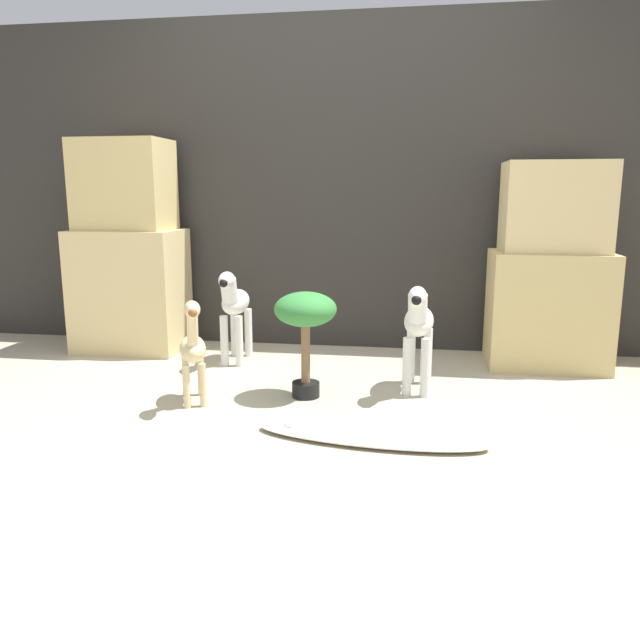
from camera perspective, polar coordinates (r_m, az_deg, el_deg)
The scene contains 9 objects.
ground_plane at distance 3.03m, azimuth -2.37°, elevation -8.87°, with size 14.00×14.00×0.00m, color #B2A88E.
wall_back at distance 4.32m, azimuth 1.48°, elevation 12.10°, with size 6.40×0.08×2.20m.
rock_pillar_left at distance 4.40m, azimuth -17.13°, elevation 5.62°, with size 0.70×0.48×1.40m.
rock_pillar_right at distance 4.04m, azimuth 20.30°, elevation 3.95°, with size 0.70×0.48×1.24m.
zebra_right at distance 3.36m, azimuth 8.98°, elevation -0.52°, with size 0.18×0.47×0.60m.
zebra_left at distance 3.94m, azimuth -7.84°, elevation 1.29°, with size 0.17×0.47×0.60m.
giraffe_figurine at distance 3.20m, azimuth -11.55°, elevation -2.42°, with size 0.24×0.40×0.56m.
potted_palm_front at distance 3.21m, azimuth -1.26°, elevation 0.26°, with size 0.32×0.32×0.56m.
surfboard at distance 2.77m, azimuth 4.45°, elevation -10.42°, with size 1.03×0.36×0.09m.
Camera 1 is at (0.57, -2.79, 1.06)m, focal length 35.00 mm.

